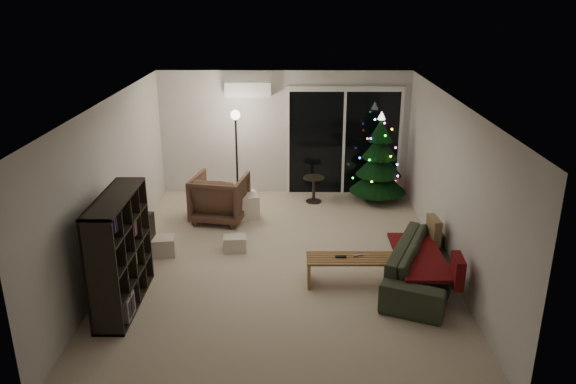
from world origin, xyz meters
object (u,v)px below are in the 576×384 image
Objects in this scene: armchair at (220,198)px; christmas_tree at (379,157)px; media_cabinet at (132,246)px; sofa at (425,265)px; bookshelf at (106,252)px; coffee_table at (351,270)px.

armchair is 3.20m from christmas_tree.
media_cabinet is 1.17× the size of armchair.
bookshelf is at bearing 120.32° from sofa.
coffee_table is (3.26, 0.60, -0.57)m from bookshelf.
coffee_table is (-1.04, 0.03, -0.10)m from sofa.
christmas_tree reaches higher than bookshelf.
sofa is at bearing -86.72° from christmas_tree.
bookshelf is at bearing -86.34° from media_cabinet.
christmas_tree is (4.11, 3.96, 0.13)m from bookshelf.
coffee_table is 3.54m from christmas_tree.
bookshelf is 3.36m from coffee_table.
coffee_table is at bearing 111.18° from sofa.
bookshelf is 1.40× the size of media_cabinet.
sofa reaches higher than coffee_table.
sofa is at bearing -2.09° from coffee_table.
bookshelf is 0.73× the size of sofa.
sofa is 1.05m from coffee_table.
armchair is (1.10, 2.95, -0.34)m from bookshelf.
christmas_tree is at bearing -150.66° from armchair.
bookshelf reaches higher than armchair.
bookshelf reaches higher than sofa.
media_cabinet is (0.00, 1.08, -0.42)m from bookshelf.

